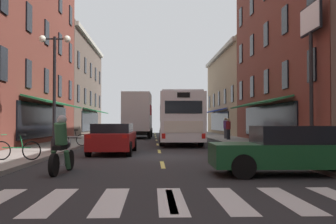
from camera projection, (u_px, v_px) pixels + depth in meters
name	position (u px, v px, depth m)	size (l,w,h in m)	color
ground_plane	(160.00, 158.00, 17.73)	(34.80, 80.00, 0.10)	#28282B
lane_centre_dashes	(161.00, 157.00, 17.48)	(0.14, 73.90, 0.01)	#DBCC4C
crosswalk_near	(171.00, 200.00, 7.74)	(7.10, 2.80, 0.01)	silver
sidewalk_left	(20.00, 155.00, 17.50)	(3.00, 80.00, 0.14)	gray
sidewalk_right	(297.00, 154.00, 17.95)	(3.00, 80.00, 0.14)	gray
billboard_sign	(311.00, 42.00, 19.42)	(0.40, 2.46, 6.84)	black
transit_bus	(179.00, 118.00, 29.04)	(2.85, 12.59, 3.31)	white
box_truck	(138.00, 116.00, 38.22)	(2.66, 7.17, 4.06)	black
sedan_near	(113.00, 138.00, 19.26)	(2.03, 4.81, 1.39)	maroon
sedan_mid	(140.00, 128.00, 49.03)	(2.07, 4.68, 1.45)	navy
sedan_far	(295.00, 150.00, 11.52)	(4.55, 2.06, 1.35)	#144723
motorcycle_rider	(62.00, 148.00, 11.80)	(0.64, 2.07, 1.66)	black
bicycle_near	(73.00, 139.00, 23.28)	(1.71, 0.48, 0.91)	black
bicycle_mid	(17.00, 150.00, 14.47)	(1.71, 0.48, 0.91)	black
pedestrian_near	(226.00, 128.00, 33.71)	(0.36, 0.50, 1.68)	#4C4C51
pedestrian_mid	(228.00, 129.00, 31.62)	(0.36, 0.36, 1.61)	black
street_lamp_twin	(54.00, 87.00, 18.66)	(1.42, 0.32, 5.22)	black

